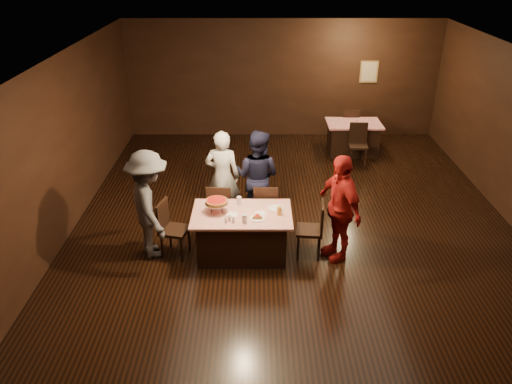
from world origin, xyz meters
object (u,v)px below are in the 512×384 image
(chair_far_right, at_px, (266,207))
(glass_amber, at_px, (279,211))
(chair_end_left, at_px, (175,229))
(chair_end_right, at_px, (309,229))
(back_table, at_px, (353,138))
(chair_back_far, at_px, (349,126))
(plate_empty, at_px, (276,208))
(pizza_stand, at_px, (217,202))
(main_table, at_px, (242,234))
(glass_front_left, at_px, (244,219))
(chair_back_near, at_px, (358,145))
(diner_navy_hoodie, at_px, (257,176))
(glass_back, at_px, (239,201))
(diner_white_jacket, at_px, (223,176))
(diner_grey_knit, at_px, (149,205))
(diner_red_shirt, at_px, (339,208))
(chair_far_left, at_px, (220,207))

(chair_far_right, height_order, glass_amber, chair_far_right)
(glass_amber, bearing_deg, chair_end_left, 178.32)
(chair_end_right, bearing_deg, chair_far_right, -130.65)
(chair_end_right, xyz_separation_m, glass_amber, (-0.50, -0.05, 0.37))
(chair_far_right, bearing_deg, back_table, -118.70)
(chair_back_far, bearing_deg, plate_empty, 68.21)
(chair_end_right, relative_size, pizza_stand, 2.50)
(main_table, relative_size, chair_far_right, 1.68)
(glass_front_left, relative_size, glass_amber, 1.00)
(chair_back_near, bearing_deg, chair_end_right, -108.21)
(diner_navy_hoodie, bearing_deg, glass_amber, 128.49)
(glass_back, bearing_deg, plate_empty, -14.04)
(glass_front_left, distance_m, glass_back, 0.61)
(main_table, bearing_deg, back_table, 59.94)
(chair_back_far, height_order, diner_white_jacket, diner_white_jacket)
(diner_navy_hoodie, bearing_deg, diner_white_jacket, 22.07)
(chair_back_near, relative_size, diner_grey_knit, 0.52)
(chair_end_left, height_order, diner_navy_hoodie, diner_navy_hoodie)
(chair_back_near, relative_size, diner_red_shirt, 0.53)
(chair_back_far, distance_m, diner_red_shirt, 5.24)
(back_table, xyz_separation_m, diner_red_shirt, (-1.04, -4.52, 0.51))
(plate_empty, bearing_deg, pizza_stand, -173.99)
(chair_back_near, height_order, diner_grey_knit, diner_grey_knit)
(glass_front_left, bearing_deg, chair_far_right, 71.57)
(chair_back_near, relative_size, plate_empty, 3.80)
(glass_amber, bearing_deg, plate_empty, 104.04)
(diner_navy_hoodie, bearing_deg, diner_grey_knit, 57.04)
(chair_far_right, height_order, chair_end_left, same)
(back_table, distance_m, diner_navy_hoodie, 4.06)
(diner_red_shirt, distance_m, glass_amber, 0.95)
(diner_navy_hoodie, xyz_separation_m, plate_empty, (0.30, -1.04, -0.09))
(chair_end_left, relative_size, chair_back_near, 1.00)
(chair_far_left, bearing_deg, glass_back, 131.34)
(chair_far_right, bearing_deg, plate_empty, 105.79)
(chair_far_left, distance_m, glass_amber, 1.33)
(chair_far_left, distance_m, diner_red_shirt, 2.15)
(back_table, distance_m, chair_back_near, 0.71)
(chair_end_left, bearing_deg, diner_white_jacket, -17.23)
(chair_end_right, xyz_separation_m, chair_back_far, (1.49, 5.07, 0.00))
(chair_far_right, bearing_deg, glass_front_left, 73.32)
(chair_far_right, bearing_deg, chair_end_left, 28.32)
(main_table, height_order, diner_red_shirt, diner_red_shirt)
(chair_far_left, relative_size, chair_end_left, 1.00)
(diner_navy_hoodie, height_order, glass_back, diner_navy_hoodie)
(pizza_stand, bearing_deg, chair_back_near, 51.24)
(back_table, distance_m, chair_end_right, 4.71)
(diner_red_shirt, relative_size, glass_front_left, 12.83)
(diner_navy_hoodie, distance_m, diner_grey_knit, 2.09)
(diner_white_jacket, distance_m, glass_back, 0.96)
(main_table, height_order, glass_amber, glass_amber)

